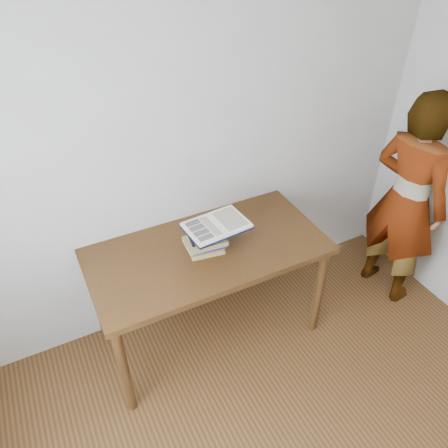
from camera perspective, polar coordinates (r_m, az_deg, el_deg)
room_shell at (r=1.38m, az=20.31°, el=-11.15°), size 3.54×3.54×2.62m
desk at (r=2.83m, az=-2.14°, el=-4.67°), size 1.51×0.75×0.81m
book_stack at (r=2.69m, az=-2.29°, el=-1.94°), size 0.27×0.20×0.18m
open_book at (r=2.63m, az=-0.97°, el=-0.20°), size 0.40×0.29×0.03m
reader at (r=3.40m, az=22.69°, el=2.67°), size 0.48×0.66×1.65m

